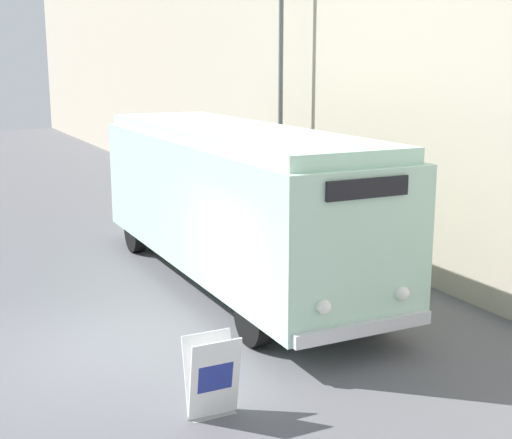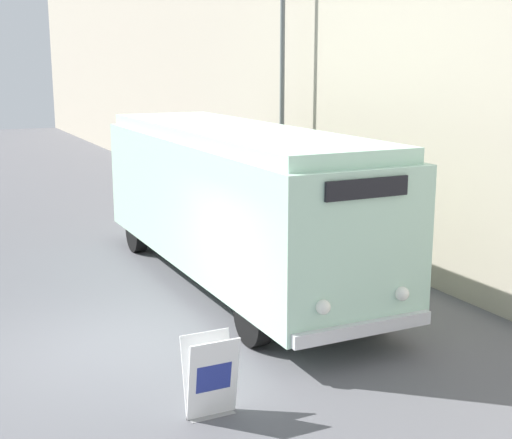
# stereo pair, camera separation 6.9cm
# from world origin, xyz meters

# --- Properties ---
(ground_plane) EXTENTS (80.00, 80.00, 0.00)m
(ground_plane) POSITION_xyz_m (0.00, 0.00, 0.00)
(ground_plane) COLOR #56565B
(building_wall_right) EXTENTS (0.30, 60.00, 8.74)m
(building_wall_right) POSITION_xyz_m (6.70, 10.00, 4.37)
(building_wall_right) COLOR #B2A893
(building_wall_right) RESTS_ON ground_plane
(vintage_bus) EXTENTS (2.47, 9.28, 3.14)m
(vintage_bus) POSITION_xyz_m (3.17, 2.37, 1.77)
(vintage_bus) COLOR black
(vintage_bus) RESTS_ON ground_plane
(sign_board) EXTENTS (0.66, 0.39, 1.05)m
(sign_board) POSITION_xyz_m (0.61, -2.64, 0.51)
(sign_board) COLOR gray
(sign_board) RESTS_ON ground_plane
(streetlamp) EXTENTS (0.36, 0.36, 7.59)m
(streetlamp) POSITION_xyz_m (5.92, 5.52, 4.81)
(streetlamp) COLOR #595E60
(streetlamp) RESTS_ON ground_plane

